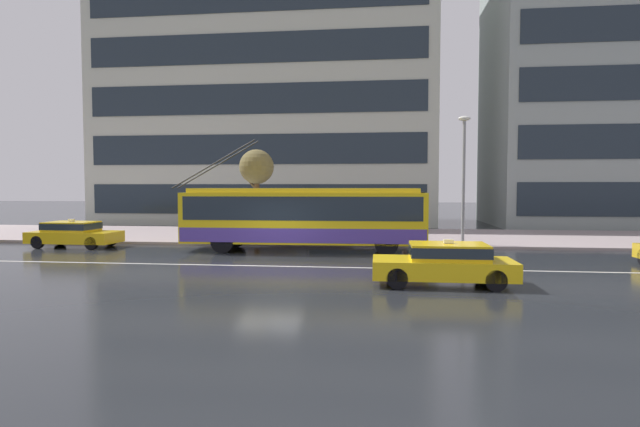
% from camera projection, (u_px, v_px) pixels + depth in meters
% --- Properties ---
extents(ground_plane, '(160.00, 160.00, 0.00)m').
position_uv_depth(ground_plane, '(270.00, 261.00, 20.14)').
color(ground_plane, '#23262A').
extents(sidewalk_slab, '(80.00, 10.00, 0.14)m').
position_uv_depth(sidewalk_slab, '(306.00, 236.00, 30.08)').
color(sidewalk_slab, gray).
rests_on(sidewalk_slab, ground_plane).
extents(lane_centre_line, '(72.00, 0.14, 0.01)m').
position_uv_depth(lane_centre_line, '(263.00, 266.00, 18.95)').
color(lane_centre_line, silver).
rests_on(lane_centre_line, ground_plane).
extents(trolleybus, '(11.79, 2.72, 5.16)m').
position_uv_depth(trolleybus, '(304.00, 216.00, 23.35)').
color(trolleybus, yellow).
rests_on(trolleybus, ground_plane).
extents(taxi_oncoming_far, '(4.21, 1.81, 1.39)m').
position_uv_depth(taxi_oncoming_far, '(445.00, 262.00, 15.26)').
color(taxi_oncoming_far, yellow).
rests_on(taxi_oncoming_far, ground_plane).
extents(taxi_queued_behind_bus, '(4.35, 1.97, 1.39)m').
position_uv_depth(taxi_queued_behind_bus, '(74.00, 233.00, 24.86)').
color(taxi_queued_behind_bus, yellow).
rests_on(taxi_queued_behind_bus, ground_plane).
extents(bus_shelter, '(4.02, 1.86, 2.52)m').
position_uv_depth(bus_shelter, '(272.00, 204.00, 26.62)').
color(bus_shelter, gray).
rests_on(bus_shelter, sidewalk_slab).
extents(pedestrian_at_shelter, '(1.33, 1.33, 1.99)m').
position_uv_depth(pedestrian_at_shelter, '(404.00, 212.00, 25.55)').
color(pedestrian_at_shelter, '#51423C').
rests_on(pedestrian_at_shelter, sidewalk_slab).
extents(pedestrian_approaching_curb, '(1.19, 1.19, 1.97)m').
position_uv_depth(pedestrian_approaching_curb, '(240.00, 210.00, 27.19)').
color(pedestrian_approaching_curb, black).
rests_on(pedestrian_approaching_curb, sidewalk_slab).
extents(street_lamp, '(0.60, 0.32, 6.30)m').
position_uv_depth(street_lamp, '(464.00, 168.00, 24.71)').
color(street_lamp, gray).
rests_on(street_lamp, sidewalk_slab).
extents(street_tree_bare, '(1.92, 1.86, 4.85)m').
position_uv_depth(street_tree_bare, '(257.00, 169.00, 27.09)').
color(street_tree_bare, brown).
rests_on(street_tree_bare, sidewalk_slab).
extents(office_tower_corner_left, '(27.49, 11.29, 22.96)m').
position_uv_depth(office_tower_corner_left, '(269.00, 87.00, 42.85)').
color(office_tower_corner_left, '#B4B9AB').
rests_on(office_tower_corner_left, ground_plane).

